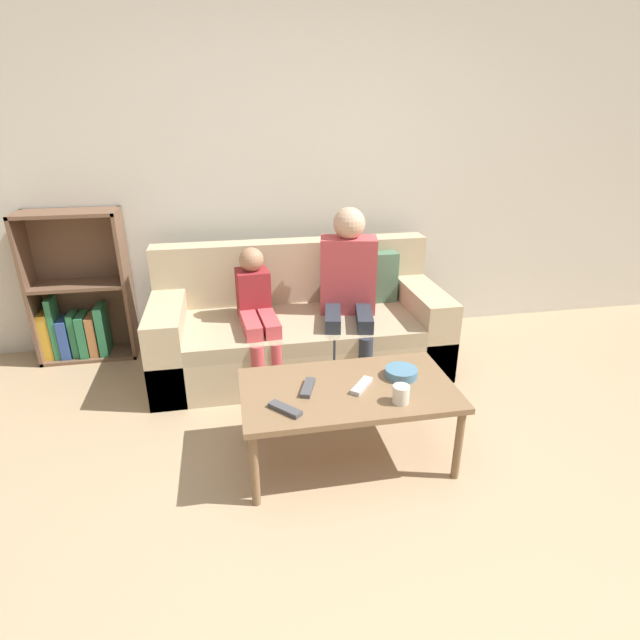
% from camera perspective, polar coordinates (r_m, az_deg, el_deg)
% --- Properties ---
extents(ground_plane, '(22.00, 22.00, 0.00)m').
position_cam_1_polar(ground_plane, '(2.23, 5.66, -25.88)').
color(ground_plane, tan).
extents(wall_back, '(12.00, 0.06, 2.60)m').
position_cam_1_polar(wall_back, '(3.79, -3.77, 17.15)').
color(wall_back, beige).
rests_on(wall_back, ground_plane).
extents(couch, '(1.95, 0.85, 0.82)m').
position_cam_1_polar(couch, '(3.48, -2.29, -0.91)').
color(couch, tan).
rests_on(couch, ground_plane).
extents(bookshelf, '(0.65, 0.28, 1.06)m').
position_cam_1_polar(bookshelf, '(3.95, -25.74, 1.91)').
color(bookshelf, brown).
rests_on(bookshelf, ground_plane).
extents(coffee_table, '(1.06, 0.59, 0.41)m').
position_cam_1_polar(coffee_table, '(2.50, 3.21, -8.46)').
color(coffee_table, brown).
rests_on(coffee_table, ground_plane).
extents(person_adult, '(0.45, 0.65, 1.10)m').
position_cam_1_polar(person_adult, '(3.34, 3.25, 4.51)').
color(person_adult, '#282D38').
rests_on(person_adult, ground_plane).
extents(person_child, '(0.26, 0.61, 0.86)m').
position_cam_1_polar(person_child, '(3.24, -7.20, 1.07)').
color(person_child, '#C6474C').
rests_on(person_child, ground_plane).
extents(cup_near, '(0.08, 0.08, 0.09)m').
position_cam_1_polar(cup_near, '(2.37, 9.23, -8.38)').
color(cup_near, silver).
rests_on(cup_near, coffee_table).
extents(tv_remote_0, '(0.14, 0.16, 0.02)m').
position_cam_1_polar(tv_remote_0, '(2.48, 4.80, -7.50)').
color(tv_remote_0, '#B7B7BC').
rests_on(tv_remote_0, coffee_table).
extents(tv_remote_1, '(0.15, 0.16, 0.02)m').
position_cam_1_polar(tv_remote_1, '(2.30, -4.02, -10.12)').
color(tv_remote_1, '#47474C').
rests_on(tv_remote_1, coffee_table).
extents(tv_remote_2, '(0.10, 0.18, 0.02)m').
position_cam_1_polar(tv_remote_2, '(2.46, -1.39, -7.73)').
color(tv_remote_2, '#47474C').
rests_on(tv_remote_2, coffee_table).
extents(snack_bowl, '(0.17, 0.17, 0.05)m').
position_cam_1_polar(snack_bowl, '(2.60, 9.27, -5.96)').
color(snack_bowl, teal).
rests_on(snack_bowl, coffee_table).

